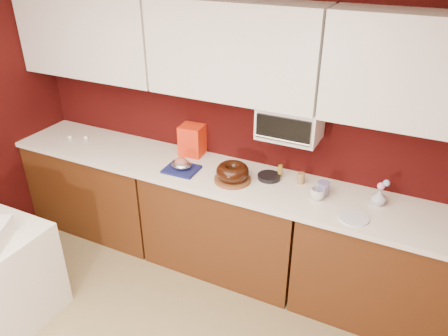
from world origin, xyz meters
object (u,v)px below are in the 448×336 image
foil_ham_nest (181,164)px  toaster_oven (290,122)px  bundt_cake (233,172)px  pandoro_box (192,140)px  blue_jar (323,189)px  flower_vase (379,196)px  coffee_mug (318,193)px

foil_ham_nest → toaster_oven: bearing=17.6°
toaster_oven → bundt_cake: (-0.36, -0.23, -0.39)m
foil_ham_nest → pandoro_box: pandoro_box is taller
pandoro_box → bundt_cake: bearing=-32.9°
bundt_cake → blue_jar: bearing=9.0°
bundt_cake → blue_jar: bundt_cake is taller
toaster_oven → foil_ham_nest: size_ratio=2.68×
toaster_oven → flower_vase: bearing=-5.5°
coffee_mug → blue_jar: blue_jar is taller
bundt_cake → toaster_oven: bearing=32.1°
bundt_cake → flower_vase: 1.08m
toaster_oven → foil_ham_nest: (-0.80, -0.25, -0.42)m
toaster_oven → pandoro_box: toaster_oven is taller
coffee_mug → blue_jar: bearing=75.6°
foil_ham_nest → pandoro_box: 0.32m
blue_jar → coffee_mug: bearing=-104.4°
coffee_mug → flower_vase: (0.40, 0.12, 0.01)m
bundt_cake → flower_vase: (1.07, 0.16, -0.01)m
bundt_cake → foil_ham_nest: size_ratio=1.54×
pandoro_box → flower_vase: pandoro_box is taller
coffee_mug → foil_ham_nest: bearing=-176.8°
pandoro_box → blue_jar: size_ratio=2.53×
toaster_oven → bundt_cake: size_ratio=1.75×
foil_ham_nest → pandoro_box: bearing=102.9°
toaster_oven → blue_jar: toaster_oven is taller
toaster_oven → blue_jar: 0.54m
pandoro_box → blue_jar: pandoro_box is taller
toaster_oven → foil_ham_nest: 0.94m
bundt_cake → coffee_mug: bearing=2.9°
bundt_cake → flower_vase: bundt_cake is taller
coffee_mug → flower_vase: bearing=16.9°
flower_vase → blue_jar: bearing=-172.8°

